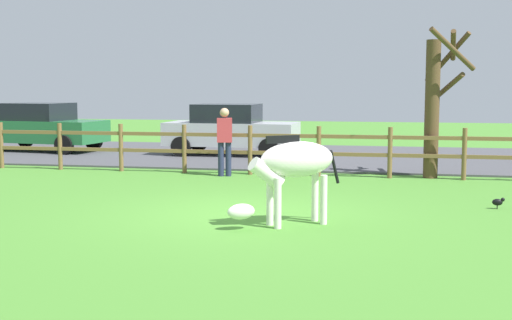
# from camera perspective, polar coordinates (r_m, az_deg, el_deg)

# --- Properties ---
(ground_plane) EXTENTS (60.00, 60.00, 0.00)m
(ground_plane) POSITION_cam_1_polar(r_m,az_deg,el_deg) (11.57, -1.02, -4.53)
(ground_plane) COLOR #47842D
(parking_asphalt) EXTENTS (28.00, 7.40, 0.05)m
(parking_asphalt) POSITION_cam_1_polar(r_m,az_deg,el_deg) (20.65, 4.47, 0.31)
(parking_asphalt) COLOR #47474C
(parking_asphalt) RESTS_ON ground_plane
(paddock_fence) EXTENTS (21.93, 0.11, 1.21)m
(paddock_fence) POSITION_cam_1_polar(r_m,az_deg,el_deg) (16.36, 2.39, 1.07)
(paddock_fence) COLOR brown
(paddock_fence) RESTS_ON ground_plane
(bare_tree) EXTENTS (1.13, 1.82, 3.46)m
(bare_tree) POSITION_cam_1_polar(r_m,az_deg,el_deg) (16.39, 14.86, 4.82)
(bare_tree) COLOR #513A23
(bare_tree) RESTS_ON ground_plane
(zebra) EXTENTS (1.65, 1.31, 1.41)m
(zebra) POSITION_cam_1_polar(r_m,az_deg,el_deg) (10.49, 3.08, -0.54)
(zebra) COLOR white
(zebra) RESTS_ON ground_plane
(crow_on_grass) EXTENTS (0.21, 0.10, 0.20)m
(crow_on_grass) POSITION_cam_1_polar(r_m,az_deg,el_deg) (12.71, 19.73, -3.34)
(crow_on_grass) COLOR black
(crow_on_grass) RESTS_ON ground_plane
(parked_car_silver) EXTENTS (4.05, 1.98, 1.56)m
(parked_car_silver) POSITION_cam_1_polar(r_m,az_deg,el_deg) (20.79, -2.16, 2.63)
(parked_car_silver) COLOR #B7BABF
(parked_car_silver) RESTS_ON parking_asphalt
(parked_car_green) EXTENTS (4.18, 2.27, 1.56)m
(parked_car_green) POSITION_cam_1_polar(r_m,az_deg,el_deg) (23.13, -17.59, 2.71)
(parked_car_green) COLOR #236B38
(parked_car_green) RESTS_ON parking_asphalt
(visitor_near_fence) EXTENTS (0.40, 0.30, 1.64)m
(visitor_near_fence) POSITION_cam_1_polar(r_m,az_deg,el_deg) (16.22, -2.67, 1.82)
(visitor_near_fence) COLOR #232847
(visitor_near_fence) RESTS_ON ground_plane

